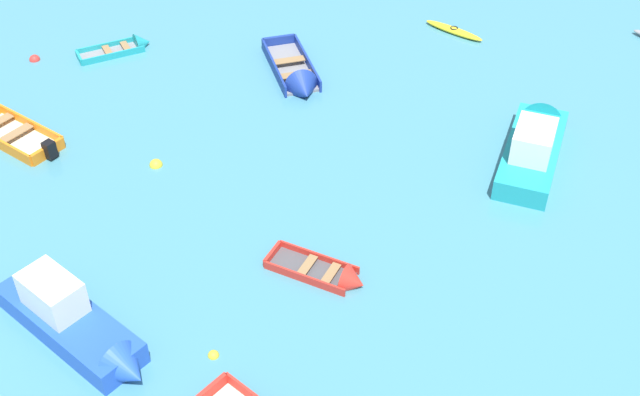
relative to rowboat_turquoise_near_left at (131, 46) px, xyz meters
The scene contains 9 objects.
rowboat_turquoise_near_left is the anchor object (origin of this frame).
rowboat_red_back_row_left 16.29m from the rowboat_turquoise_near_left, 54.00° to the right, with size 3.25×2.11×0.97m.
rowboat_deep_blue_outer_left 7.79m from the rowboat_turquoise_near_left, 17.61° to the right, with size 2.92×4.83×1.37m.
motor_launch_blue_outer_right 16.15m from the rowboat_turquoise_near_left, 80.89° to the right, with size 5.26×4.39×2.01m.
motor_launch_turquoise_back_row_center 17.45m from the rowboat_turquoise_near_left, 21.90° to the right, with size 3.19×5.90×2.13m.
kayak_yellow_cluster_inner 14.10m from the rowboat_turquoise_near_left, ahead, with size 2.62×2.03×0.27m.
mooring_buoy_far_field 17.47m from the rowboat_turquoise_near_left, 68.63° to the right, with size 0.32×0.32×0.32m, color yellow.
mooring_buoy_between_boats_right 3.99m from the rowboat_turquoise_near_left, 162.86° to the right, with size 0.45×0.45×0.45m, color red.
mooring_buoy_trailing 8.51m from the rowboat_turquoise_near_left, 70.02° to the right, with size 0.47×0.47×0.47m, color yellow.
Camera 1 is at (1.45, -1.22, 17.50)m, focal length 45.80 mm.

